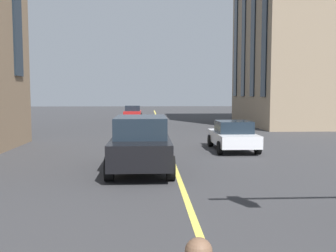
% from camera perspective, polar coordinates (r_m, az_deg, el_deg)
% --- Properties ---
extents(lane_centre_line, '(80.00, 0.16, 0.01)m').
position_cam_1_polar(lane_centre_line, '(20.12, -0.25, -2.71)').
color(lane_centre_line, '#D8C64C').
rests_on(lane_centre_line, ground_plane).
extents(car_red_far, '(3.90, 1.89, 1.40)m').
position_cam_1_polar(car_red_far, '(40.24, -5.33, 2.07)').
color(car_red_far, '#B21E1E').
rests_on(car_red_far, ground_plane).
extents(car_white_oncoming, '(3.90, 1.89, 1.40)m').
position_cam_1_polar(car_white_oncoming, '(18.10, 9.71, -1.42)').
color(car_white_oncoming, silver).
rests_on(car_white_oncoming, ground_plane).
extents(car_black_parked_a, '(4.70, 2.14, 1.88)m').
position_cam_1_polar(car_black_parked_a, '(13.15, -4.09, -2.54)').
color(car_black_parked_a, black).
rests_on(car_black_parked_a, ground_plane).
extents(building_right_near, '(12.05, 10.37, 17.37)m').
position_cam_1_polar(building_right_near, '(35.24, 20.39, 14.43)').
color(building_right_near, gray).
rests_on(building_right_near, ground_plane).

